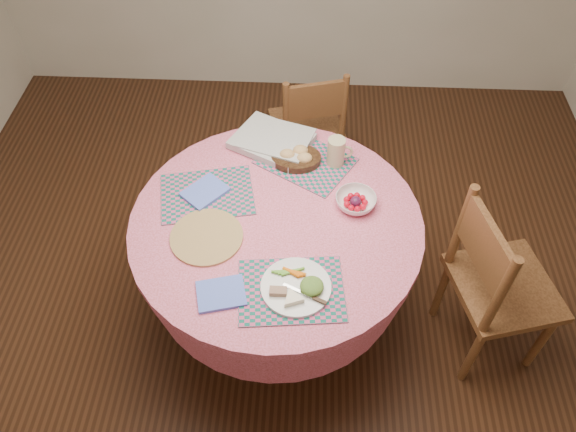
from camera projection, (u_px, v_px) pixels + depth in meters
The scene contains 16 objects.
ground at pixel (278, 313), 2.92m from camera, with size 4.00×4.00×0.00m, color #331C0F.
room_envelope at pixel (271, 5), 1.63m from camera, with size 4.01×4.01×2.71m.
dining_table at pixel (277, 248), 2.50m from camera, with size 1.24×1.24×0.75m.
chair_right at pixel (495, 284), 2.45m from camera, with size 0.52×0.54×0.95m.
chair_back at pixel (309, 126), 3.23m from camera, with size 0.47×0.46×0.84m.
placemat_front at pixel (291, 290), 2.12m from camera, with size 0.40×0.30×0.01m, color #116254.
placemat_left at pixel (207, 194), 2.45m from camera, with size 0.40×0.30×0.01m, color #116254.
placemat_back at pixel (306, 161), 2.59m from camera, with size 0.40×0.30×0.01m, color #116254.
wicker_trivet at pixel (207, 237), 2.29m from camera, with size 0.30×0.30×0.01m, color olive.
napkin_near at pixel (221, 294), 2.11m from camera, with size 0.18×0.14×0.01m, color #5973E5.
napkin_far at pixel (205, 192), 2.44m from camera, with size 0.18×0.14×0.01m, color #5973E5.
dinner_plate at pixel (298, 287), 2.11m from camera, with size 0.27×0.27×0.05m.
bread_bowl at pixel (296, 157), 2.56m from camera, with size 0.23×0.23×0.08m.
latte_mug at pixel (337, 152), 2.52m from camera, with size 0.12×0.08×0.14m.
fruit_bowl at pixel (356, 202), 2.39m from camera, with size 0.18×0.18×0.05m.
newspaper_stack at pixel (272, 140), 2.64m from camera, with size 0.43×0.40×0.04m.
Camera 1 is at (0.12, -1.52, 2.54)m, focal length 35.00 mm.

